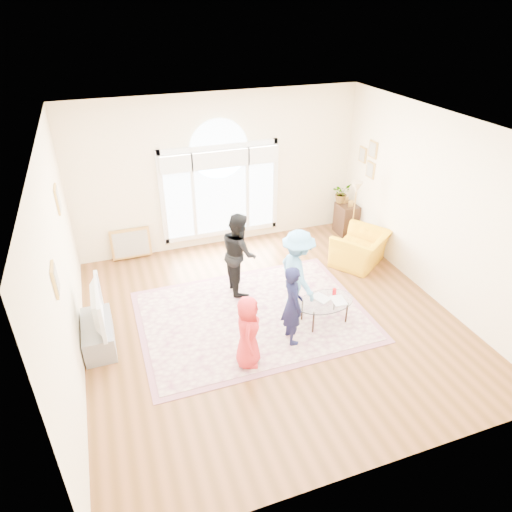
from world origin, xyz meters
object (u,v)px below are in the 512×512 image
object	(u,v)px
area_rug	(253,316)
television	(93,307)
coffee_table	(325,302)
armchair	(360,249)
tv_console	(98,334)

from	to	relation	value
area_rug	television	world-z (taller)	television
television	coffee_table	distance (m)	3.63
armchair	tv_console	bearing A→B (deg)	-25.83
area_rug	tv_console	distance (m)	2.51
television	tv_console	bearing A→B (deg)	180.00
tv_console	television	xyz separation A→B (m)	(0.01, -0.00, 0.52)
tv_console	television	world-z (taller)	television
television	coffee_table	bearing A→B (deg)	-10.19
tv_console	television	bearing A→B (deg)	-0.00
tv_console	area_rug	bearing A→B (deg)	-2.52
area_rug	armchair	bearing A→B (deg)	20.06
area_rug	coffee_table	bearing A→B (deg)	-26.32
tv_console	armchair	xyz separation A→B (m)	(5.11, 0.85, 0.13)
area_rug	television	distance (m)	2.59
area_rug	tv_console	world-z (taller)	tv_console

